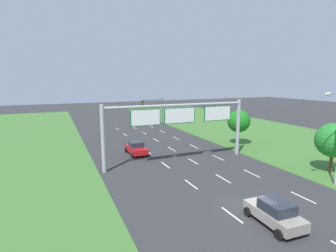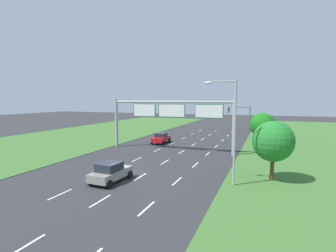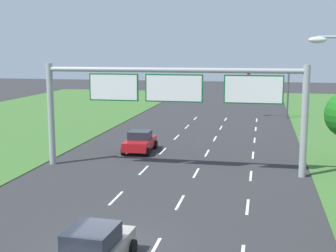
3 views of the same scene
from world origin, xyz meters
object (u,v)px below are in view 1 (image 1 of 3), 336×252
(sign_gantry, at_px, (180,120))
(traffic_light_mast, at_px, (154,106))
(car_near_red, at_px, (136,148))
(roadside_tree_near, at_px, (333,140))
(roadside_tree_mid, at_px, (239,121))
(car_lead_silver, at_px, (275,213))

(sign_gantry, xyz_separation_m, traffic_light_mast, (6.49, 25.68, -1.10))
(car_near_red, relative_size, roadside_tree_near, 0.78)
(car_near_red, relative_size, sign_gantry, 0.23)
(traffic_light_mast, distance_m, roadside_tree_near, 35.61)
(roadside_tree_mid, bearing_deg, traffic_light_mast, 102.71)
(roadside_tree_mid, bearing_deg, sign_gantry, -161.03)
(sign_gantry, distance_m, traffic_light_mast, 26.51)
(sign_gantry, relative_size, traffic_light_mast, 3.08)
(car_near_red, height_order, car_lead_silver, car_lead_silver)
(car_lead_silver, xyz_separation_m, roadside_tree_near, (12.75, 5.12, 2.58))
(car_near_red, relative_size, roadside_tree_mid, 0.78)
(traffic_light_mast, bearing_deg, car_near_red, -116.27)
(sign_gantry, xyz_separation_m, roadside_tree_near, (12.53, -9.41, -1.56))
(sign_gantry, bearing_deg, traffic_light_mast, 75.82)
(car_lead_silver, xyz_separation_m, sign_gantry, (0.22, 14.53, 4.14))
(car_lead_silver, bearing_deg, traffic_light_mast, 83.48)
(sign_gantry, height_order, roadside_tree_mid, sign_gantry)
(car_near_red, bearing_deg, car_lead_silver, -81.20)
(car_near_red, height_order, sign_gantry, sign_gantry)
(roadside_tree_mid, bearing_deg, roadside_tree_near, -85.15)
(roadside_tree_near, bearing_deg, car_lead_silver, -158.13)
(car_near_red, relative_size, car_lead_silver, 0.97)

